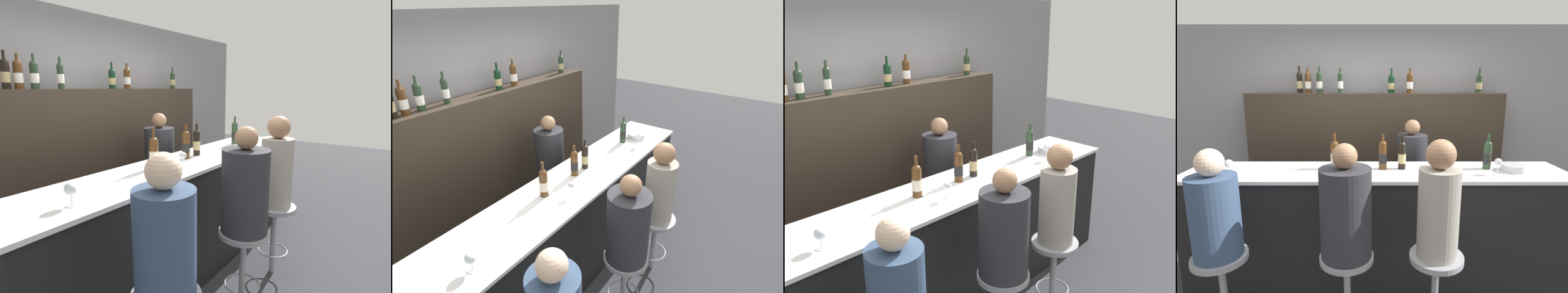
{
  "view_description": "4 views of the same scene",
  "coord_description": "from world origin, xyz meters",
  "views": [
    {
      "loc": [
        -2.19,
        -1.37,
        1.76
      ],
      "look_at": [
        0.07,
        0.25,
        1.22
      ],
      "focal_mm": 28.0,
      "sensor_mm": 36.0,
      "label": 1
    },
    {
      "loc": [
        -1.99,
        -1.28,
        2.67
      ],
      "look_at": [
        0.09,
        0.21,
        1.44
      ],
      "focal_mm": 28.0,
      "sensor_mm": 36.0,
      "label": 2
    },
    {
      "loc": [
        -2.25,
        -2.19,
        2.51
      ],
      "look_at": [
        0.23,
        0.27,
        1.39
      ],
      "focal_mm": 40.0,
      "sensor_mm": 36.0,
      "label": 3
    },
    {
      "loc": [
        -0.03,
        -2.36,
        1.88
      ],
      "look_at": [
        -0.04,
        0.29,
        1.32
      ],
      "focal_mm": 28.0,
      "sensor_mm": 36.0,
      "label": 4
    }
  ],
  "objects": [
    {
      "name": "bartender",
      "position": [
        0.42,
        1.02,
        0.67
      ],
      "size": [
        0.35,
        0.35,
        1.47
      ],
      "color": "#28282D",
      "rests_on": "ground_plane"
    },
    {
      "name": "wine_glass_1",
      "position": [
        -0.24,
        0.16,
        1.19
      ],
      "size": [
        0.06,
        0.06,
        0.14
      ],
      "color": "silver",
      "rests_on": "bar_counter"
    },
    {
      "name": "guest_seated_middle",
      "position": [
        -0.21,
        -0.41,
        1.02
      ],
      "size": [
        0.36,
        0.36,
        0.81
      ],
      "color": "#28282D",
      "rests_on": "bar_stool_middle"
    },
    {
      "name": "wine_bottle_counter_1",
      "position": [
        0.06,
        0.36,
        1.23
      ],
      "size": [
        0.08,
        0.08,
        0.33
      ],
      "color": "#4C2D14",
      "rests_on": "bar_counter"
    },
    {
      "name": "guest_seated_left",
      "position": [
        -1.11,
        -0.41,
        1.01
      ],
      "size": [
        0.33,
        0.33,
        0.77
      ],
      "color": "#334766",
      "rests_on": "bar_stool_left"
    },
    {
      "name": "wine_bottle_backbar_5",
      "position": [
        0.44,
        1.56,
        1.87
      ],
      "size": [
        0.08,
        0.08,
        0.3
      ],
      "color": "#4C2D14",
      "rests_on": "back_bar_cabinet"
    },
    {
      "name": "wine_bottle_counter_3",
      "position": [
        1.02,
        0.36,
        1.23
      ],
      "size": [
        0.07,
        0.07,
        0.33
      ],
      "color": "#233823",
      "rests_on": "bar_counter"
    },
    {
      "name": "back_bar_cabinet",
      "position": [
        0.0,
        1.56,
        0.87
      ],
      "size": [
        3.23,
        0.28,
        1.74
      ],
      "color": "#382D23",
      "rests_on": "ground_plane"
    },
    {
      "name": "wine_bottle_backbar_2",
      "position": [
        -0.7,
        1.56,
        1.88
      ],
      "size": [
        0.08,
        0.08,
        0.33
      ],
      "color": "#233823",
      "rests_on": "back_bar_cabinet"
    },
    {
      "name": "wine_bottle_backbar_1",
      "position": [
        -0.84,
        1.56,
        1.88
      ],
      "size": [
        0.08,
        0.08,
        0.32
      ],
      "color": "#4C2D14",
      "rests_on": "back_bar_cabinet"
    },
    {
      "name": "wine_bottle_counter_2",
      "position": [
        0.24,
        0.36,
        1.22
      ],
      "size": [
        0.07,
        0.07,
        0.32
      ],
      "color": "black",
      "rests_on": "bar_counter"
    },
    {
      "name": "wine_bottle_backbar_6",
      "position": [
        1.31,
        1.56,
        1.86
      ],
      "size": [
        0.07,
        0.07,
        0.31
      ],
      "color": "#233823",
      "rests_on": "back_bar_cabinet"
    },
    {
      "name": "bar_counter",
      "position": [
        0.0,
        0.3,
        0.55
      ],
      "size": [
        3.44,
        0.64,
        1.09
      ],
      "color": "black",
      "rests_on": "ground_plane"
    },
    {
      "name": "wine_bottle_counter_0",
      "position": [
        -0.38,
        0.36,
        1.23
      ],
      "size": [
        0.08,
        0.08,
        0.34
      ],
      "color": "#4C2D14",
      "rests_on": "bar_counter"
    },
    {
      "name": "wine_bottle_backbar_3",
      "position": [
        -0.43,
        1.56,
        1.88
      ],
      "size": [
        0.07,
        0.07,
        0.31
      ],
      "color": "#233823",
      "rests_on": "back_bar_cabinet"
    },
    {
      "name": "wall_back",
      "position": [
        0.0,
        1.78,
        1.3
      ],
      "size": [
        6.4,
        0.05,
        2.6
      ],
      "color": "gray",
      "rests_on": "ground_plane"
    },
    {
      "name": "bar_stool_left",
      "position": [
        -1.11,
        -0.41,
        0.53
      ],
      "size": [
        0.38,
        0.38,
        0.68
      ],
      "color": "gray",
      "rests_on": "ground_plane"
    },
    {
      "name": "wine_bottle_backbar_0",
      "position": [
        -0.95,
        1.56,
        1.88
      ],
      "size": [
        0.07,
        0.07,
        0.33
      ],
      "color": "black",
      "rests_on": "back_bar_cabinet"
    },
    {
      "name": "guest_seated_right",
      "position": [
        0.42,
        -0.41,
        1.05
      ],
      "size": [
        0.29,
        0.29,
        0.83
      ],
      "color": "gray",
      "rests_on": "bar_stool_right"
    },
    {
      "name": "wine_bottle_backbar_4",
      "position": [
        0.21,
        1.56,
        1.86
      ],
      "size": [
        0.08,
        0.08,
        0.3
      ],
      "color": "black",
      "rests_on": "back_bar_cabinet"
    },
    {
      "name": "bar_stool_middle",
      "position": [
        -0.21,
        -0.41,
        0.53
      ],
      "size": [
        0.38,
        0.38,
        0.68
      ],
      "color": "gray",
      "rests_on": "ground_plane"
    },
    {
      "name": "bar_stool_right",
      "position": [
        0.42,
        -0.41,
        0.53
      ],
      "size": [
        0.38,
        0.38,
        0.68
      ],
      "color": "gray",
      "rests_on": "ground_plane"
    },
    {
      "name": "wine_glass_2",
      "position": [
        1.05,
        0.16,
        1.2
      ],
      "size": [
        0.07,
        0.07,
        0.15
      ],
      "color": "silver",
      "rests_on": "bar_counter"
    },
    {
      "name": "wine_glass_0",
      "position": [
        -1.26,
        0.16,
        1.19
      ],
      "size": [
        0.08,
        0.08,
        0.14
      ],
      "color": "silver",
      "rests_on": "bar_counter"
    },
    {
      "name": "metal_bowl",
      "position": [
        1.24,
        0.29,
        1.12
      ],
      "size": [
        0.22,
        0.22,
        0.06
      ],
      "color": "#B7B7BC",
      "rests_on": "bar_counter"
    }
  ]
}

